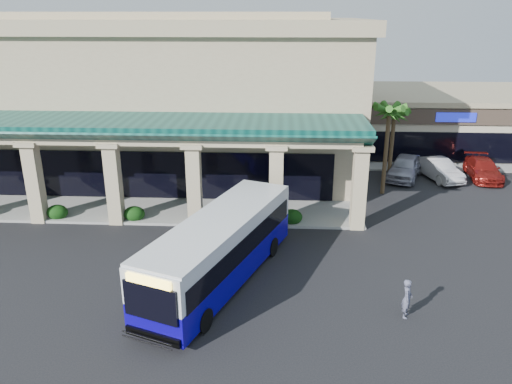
# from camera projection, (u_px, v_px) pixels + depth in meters

# --- Properties ---
(ground) EXTENTS (110.00, 110.00, 0.00)m
(ground) POSITION_uv_depth(u_px,v_px,m) (242.00, 270.00, 23.19)
(ground) COLOR black
(main_building) EXTENTS (30.80, 14.80, 11.35)m
(main_building) POSITION_uv_depth(u_px,v_px,m) (150.00, 94.00, 36.69)
(main_building) COLOR tan
(main_building) RESTS_ON ground
(arcade) EXTENTS (30.00, 6.20, 5.70)m
(arcade) POSITION_uv_depth(u_px,v_px,m) (113.00, 167.00, 29.01)
(arcade) COLOR #093A34
(arcade) RESTS_ON ground
(strip_mall) EXTENTS (22.50, 12.50, 4.90)m
(strip_mall) POSITION_uv_depth(u_px,v_px,m) (466.00, 119.00, 44.03)
(strip_mall) COLOR beige
(strip_mall) RESTS_ON ground
(palm_0) EXTENTS (2.40, 2.40, 6.60)m
(palm_0) POSITION_uv_depth(u_px,v_px,m) (386.00, 145.00, 31.99)
(palm_0) COLOR #275E19
(palm_0) RESTS_ON ground
(palm_1) EXTENTS (2.40, 2.40, 5.80)m
(palm_1) POSITION_uv_depth(u_px,v_px,m) (392.00, 140.00, 34.90)
(palm_1) COLOR #275E19
(palm_1) RESTS_ON ground
(broadleaf_tree) EXTENTS (2.60, 2.60, 4.81)m
(broadleaf_tree) POSITION_uv_depth(u_px,v_px,m) (353.00, 131.00, 39.86)
(broadleaf_tree) COLOR black
(broadleaf_tree) RESTS_ON ground
(transit_bus) EXTENTS (6.25, 11.13, 3.05)m
(transit_bus) POSITION_uv_depth(u_px,v_px,m) (221.00, 250.00, 21.77)
(transit_bus) COLOR #0D0297
(transit_bus) RESTS_ON ground
(pedestrian) EXTENTS (0.53, 0.67, 1.62)m
(pedestrian) POSITION_uv_depth(u_px,v_px,m) (407.00, 298.00, 19.41)
(pedestrian) COLOR #52546B
(pedestrian) RESTS_ON ground
(car_silver) EXTENTS (3.71, 5.29, 1.67)m
(car_silver) POSITION_uv_depth(u_px,v_px,m) (405.00, 167.00, 35.86)
(car_silver) COLOR #9A9AAC
(car_silver) RESTS_ON ground
(car_white) EXTENTS (2.78, 4.74, 1.48)m
(car_white) POSITION_uv_depth(u_px,v_px,m) (439.00, 169.00, 35.68)
(car_white) COLOR silver
(car_white) RESTS_ON ground
(car_red) EXTENTS (2.43, 5.02, 1.41)m
(car_red) POSITION_uv_depth(u_px,v_px,m) (483.00, 169.00, 35.84)
(car_red) COLOR maroon
(car_red) RESTS_ON ground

